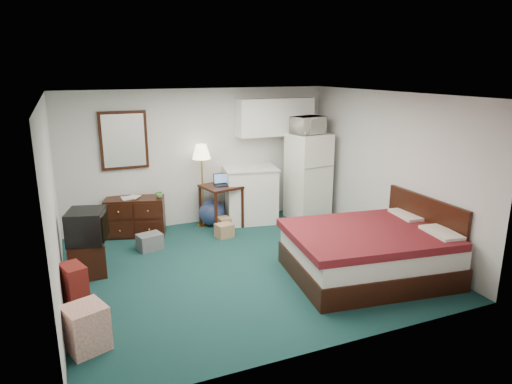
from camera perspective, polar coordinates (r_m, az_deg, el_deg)
name	(u,v)px	position (r m, az deg, el deg)	size (l,w,h in m)	color
floor	(245,266)	(6.87, -1.37, -9.24)	(5.00, 4.50, 0.01)	#133D3F
ceiling	(244,95)	(6.27, -1.52, 12.06)	(5.00, 4.50, 0.01)	silver
walls	(245,185)	(6.46, -1.44, 0.91)	(5.01, 4.51, 2.50)	silver
mirror	(124,140)	(8.18, -16.20, 6.22)	(0.80, 0.06, 1.00)	white
upper_cabinets	(275,117)	(8.78, 2.41, 9.36)	(1.50, 0.35, 0.70)	white
headboard	(424,230)	(7.17, 20.29, -4.44)	(0.06, 1.56, 1.00)	black
dresser	(136,217)	(8.26, -14.83, -2.98)	(0.99, 0.45, 0.68)	black
floor_lamp	(202,186)	(8.38, -6.72, 0.75)	(0.33, 0.33, 1.53)	gold
desk	(221,206)	(8.40, -4.39, -1.79)	(0.62, 0.62, 0.79)	black
exercise_ball	(212,212)	(8.54, -5.52, -2.57)	(0.49, 0.49, 0.49)	navy
kitchen_counter	(250,195)	(8.67, -0.73, -0.40)	(0.93, 0.71, 1.02)	white
fridge	(308,176)	(8.85, 6.52, 1.94)	(0.68, 0.68, 1.66)	white
bed	(368,253)	(6.64, 13.86, -7.43)	(2.12, 1.65, 0.68)	maroon
tv_stand	(86,259)	(6.95, -20.49, -7.80)	(0.48, 0.53, 0.48)	black
suitcase	(75,288)	(6.00, -21.72, -11.10)	(0.23, 0.36, 0.59)	maroon
retail_box	(86,328)	(5.24, -20.48, -15.61)	(0.39, 0.39, 0.49)	white
file_bin	(150,242)	(7.62, -13.13, -6.07)	(0.37, 0.28, 0.26)	slate
cardboard_box_a	(224,230)	(7.97, -3.99, -4.81)	(0.28, 0.24, 0.24)	#936F57
cardboard_box_b	(224,224)	(8.30, -4.02, -3.98)	(0.20, 0.24, 0.24)	#936F57
laptop	(223,180)	(8.28, -4.18, 1.50)	(0.29, 0.24, 0.20)	black
crt_tv	(87,226)	(6.80, -20.41, -4.04)	(0.50, 0.54, 0.46)	black
microwave	(308,123)	(8.60, 6.52, 8.54)	(0.59, 0.33, 0.40)	white
book_a	(121,193)	(8.11, -16.51, -0.09)	(0.17, 0.02, 0.23)	#936F57
book_b	(128,191)	(8.18, -15.68, 0.16)	(0.18, 0.02, 0.25)	#936F57
mug	(159,194)	(8.04, -12.06, -0.30)	(0.13, 0.10, 0.13)	#568C47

